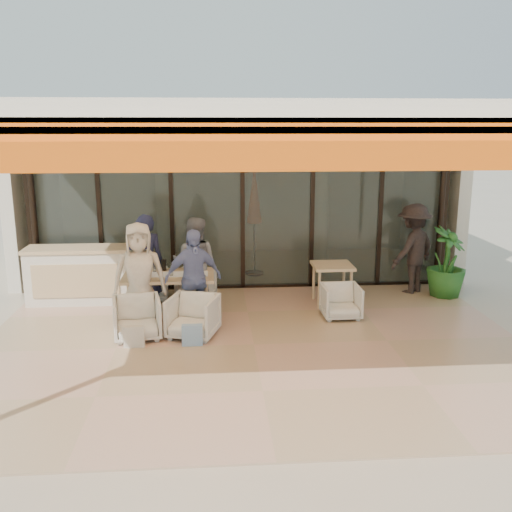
# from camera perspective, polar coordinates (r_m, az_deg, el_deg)

# --- Properties ---
(ground) EXTENTS (70.00, 70.00, 0.00)m
(ground) POSITION_cam_1_polar(r_m,az_deg,el_deg) (8.49, -0.21, -8.99)
(ground) COLOR #C6B293
(ground) RESTS_ON ground
(terrace_floor) EXTENTS (8.00, 6.00, 0.01)m
(terrace_floor) POSITION_cam_1_polar(r_m,az_deg,el_deg) (8.48, -0.21, -8.96)
(terrace_floor) COLOR tan
(terrace_floor) RESTS_ON ground
(terrace_structure) EXTENTS (8.00, 6.00, 3.40)m
(terrace_structure) POSITION_cam_1_polar(r_m,az_deg,el_deg) (7.60, -0.09, 13.54)
(terrace_structure) COLOR silver
(terrace_structure) RESTS_ON ground
(glass_storefront) EXTENTS (8.08, 0.10, 3.20)m
(glass_storefront) POSITION_cam_1_polar(r_m,az_deg,el_deg) (10.97, -1.36, 4.77)
(glass_storefront) COLOR #9EADA3
(glass_storefront) RESTS_ON ground
(interior_block) EXTENTS (9.05, 3.62, 3.52)m
(interior_block) POSITION_cam_1_polar(r_m,az_deg,el_deg) (13.20, -1.88, 8.94)
(interior_block) COLOR silver
(interior_block) RESTS_ON ground
(host_counter) EXTENTS (1.85, 0.65, 1.04)m
(host_counter) POSITION_cam_1_polar(r_m,az_deg,el_deg) (10.76, -17.25, -1.81)
(host_counter) COLOR silver
(host_counter) RESTS_ON ground
(dining_table) EXTENTS (1.50, 0.90, 0.93)m
(dining_table) POSITION_cam_1_polar(r_m,az_deg,el_deg) (9.60, -8.77, -2.17)
(dining_table) COLOR #DCC486
(dining_table) RESTS_ON ground
(chair_far_left) EXTENTS (0.68, 0.65, 0.66)m
(chair_far_left) POSITION_cam_1_polar(r_m,az_deg,el_deg) (10.64, -10.54, -2.71)
(chair_far_left) COLOR silver
(chair_far_left) RESTS_ON ground
(chair_far_right) EXTENTS (0.76, 0.73, 0.65)m
(chair_far_right) POSITION_cam_1_polar(r_m,az_deg,el_deg) (10.58, -6.01, -2.67)
(chair_far_right) COLOR silver
(chair_far_right) RESTS_ON ground
(chair_near_left) EXTENTS (0.79, 0.75, 0.71)m
(chair_near_left) POSITION_cam_1_polar(r_m,az_deg,el_deg) (8.83, -11.82, -5.91)
(chair_near_left) COLOR silver
(chair_near_left) RESTS_ON ground
(chair_near_right) EXTENTS (0.86, 0.83, 0.71)m
(chair_near_right) POSITION_cam_1_polar(r_m,az_deg,el_deg) (8.76, -6.34, -5.86)
(chair_near_right) COLOR silver
(chair_near_right) RESTS_ON ground
(diner_navy) EXTENTS (0.69, 0.53, 1.70)m
(diner_navy) POSITION_cam_1_polar(r_m,az_deg,el_deg) (10.03, -10.96, -0.64)
(diner_navy) COLOR #1A1C3B
(diner_navy) RESTS_ON ground
(diner_grey) EXTENTS (0.91, 0.77, 1.63)m
(diner_grey) POSITION_cam_1_polar(r_m,az_deg,el_deg) (9.97, -6.15, -0.74)
(diner_grey) COLOR slate
(diner_grey) RESTS_ON ground
(diner_cream) EXTENTS (0.89, 0.64, 1.70)m
(diner_cream) POSITION_cam_1_polar(r_m,az_deg,el_deg) (9.16, -11.58, -1.96)
(diner_cream) COLOR beige
(diner_cream) RESTS_ON ground
(diner_periwinkle) EXTENTS (1.01, 0.68, 1.59)m
(diner_periwinkle) POSITION_cam_1_polar(r_m,az_deg,el_deg) (9.11, -6.31, -2.23)
(diner_periwinkle) COLOR #6C76B5
(diner_periwinkle) RESTS_ON ground
(tote_bag_cream) EXTENTS (0.30, 0.10, 0.34)m
(tote_bag_cream) POSITION_cam_1_polar(r_m,az_deg,el_deg) (8.52, -12.10, -7.97)
(tote_bag_cream) COLOR silver
(tote_bag_cream) RESTS_ON ground
(tote_bag_blue) EXTENTS (0.30, 0.10, 0.34)m
(tote_bag_blue) POSITION_cam_1_polar(r_m,az_deg,el_deg) (8.45, -6.39, -7.94)
(tote_bag_blue) COLOR #99BFD8
(tote_bag_blue) RESTS_ON ground
(side_table) EXTENTS (0.70, 0.70, 0.74)m
(side_table) POSITION_cam_1_polar(r_m,az_deg,el_deg) (10.26, 7.64, -1.42)
(side_table) COLOR #DCC486
(side_table) RESTS_ON ground
(side_chair) EXTENTS (0.62, 0.58, 0.63)m
(side_chair) POSITION_cam_1_polar(r_m,az_deg,el_deg) (9.65, 8.49, -4.38)
(side_chair) COLOR silver
(side_chair) RESTS_ON ground
(standing_woman) EXTENTS (1.28, 1.17, 1.73)m
(standing_woman) POSITION_cam_1_polar(r_m,az_deg,el_deg) (11.23, 15.43, 0.69)
(standing_woman) COLOR black
(standing_woman) RESTS_ON ground
(potted_palm) EXTENTS (1.05, 1.05, 1.33)m
(potted_palm) POSITION_cam_1_polar(r_m,az_deg,el_deg) (11.20, 18.54, -0.63)
(potted_palm) COLOR #1E5919
(potted_palm) RESTS_ON ground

